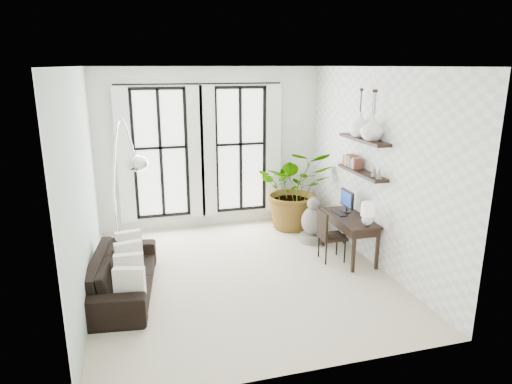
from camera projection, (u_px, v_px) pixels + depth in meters
name	position (u px, v px, depth m)	size (l,w,h in m)	color
floor	(242.00, 275.00, 7.26)	(5.00, 5.00, 0.00)	beige
ceiling	(240.00, 67.00, 6.40)	(5.00, 5.00, 0.00)	white
wall_left	(81.00, 188.00, 6.24)	(5.00, 5.00, 0.00)	#A2B4A7
wall_right	(375.00, 168.00, 7.41)	(5.00, 5.00, 0.00)	white
wall_back	(211.00, 149.00, 9.15)	(4.50, 4.50, 0.00)	white
windows	(202.00, 152.00, 9.04)	(3.26, 0.13, 2.65)	white
wall_shelves	(361.00, 159.00, 7.54)	(0.25, 1.30, 0.60)	black
sofa	(123.00, 274.00, 6.59)	(2.09, 0.82, 0.61)	black
throw_pillows	(129.00, 261.00, 6.57)	(0.40, 1.52, 0.40)	white
plant	(295.00, 189.00, 9.17)	(1.48, 1.29, 1.65)	#2D7228
desk	(351.00, 220.00, 7.69)	(0.53, 1.25, 1.13)	black
desk_chair	(328.00, 232.00, 7.67)	(0.43, 0.43, 0.88)	black
arc_lamp	(121.00, 153.00, 6.99)	(0.75, 2.00, 2.48)	silver
buddha	(313.00, 223.00, 8.53)	(0.48, 0.48, 0.86)	gray
vase_a	(372.00, 128.00, 7.12)	(0.37, 0.37, 0.38)	white
vase_b	(360.00, 125.00, 7.50)	(0.37, 0.37, 0.38)	white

